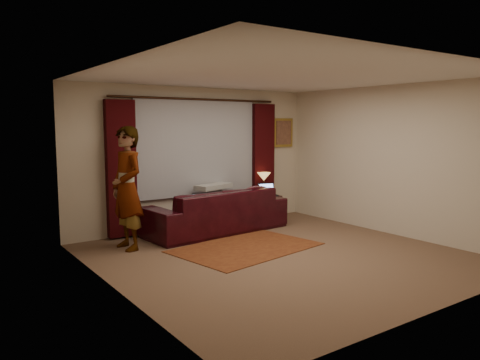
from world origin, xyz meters
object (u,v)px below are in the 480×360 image
Objects in this scene: laptop_sofa at (203,200)px; person at (127,188)px; end_table at (267,208)px; tiffany_lamp at (264,183)px; laptop_table at (269,190)px; sofa at (216,202)px.

person is at bearing -172.87° from laptop_sofa.
person is (-3.04, -0.41, 0.68)m from end_table.
tiffany_lamp is 1.19× the size of laptop_table.
laptop_table is at bearing -105.49° from tiffany_lamp.
laptop_sofa is 0.17× the size of person.
sofa is 1.29m from laptop_table.
laptop_table is (1.68, 0.32, 0.01)m from laptop_sofa.
end_table is at bearing -105.36° from tiffany_lamp.
laptop_table is 0.19× the size of person.
person is at bearing 3.16° from sofa.
sofa is 1.39× the size of person.
person is at bearing -169.87° from tiffany_lamp.
laptop_table reaches higher than laptop_sofa.
tiffany_lamp is at bearing 74.64° from end_table.
sofa is at bearing -166.72° from tiffany_lamp.
laptop_table is at bearing 90.14° from person.
laptop_sofa reaches higher than end_table.
laptop_sofa is 1.37m from person.
laptop_table is at bearing -105.69° from end_table.
person reaches higher than laptop_sofa.
tiffany_lamp is (1.34, 0.32, 0.21)m from sofa.
laptop_sofa is at bearing 25.85° from sofa.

